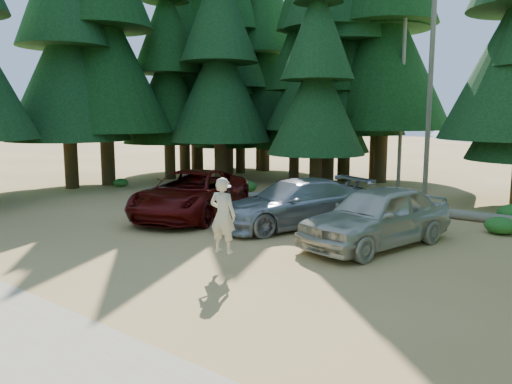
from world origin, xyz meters
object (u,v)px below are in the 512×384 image
red_pickup (191,194)px  silver_minivan_right (377,216)px  log_left (258,196)px  frisbee_player (223,215)px  silver_minivan_center (294,203)px  log_mid (321,200)px

red_pickup → silver_minivan_right: (7.56, 0.29, 0.03)m
red_pickup → log_left: size_ratio=1.46×
red_pickup → frisbee_player: size_ratio=3.32×
silver_minivan_center → log_mid: 5.16m
silver_minivan_center → log_left: size_ratio=1.31×
red_pickup → silver_minivan_center: red_pickup is taller
silver_minivan_center → log_mid: silver_minivan_center is taller
frisbee_player → log_mid: (-3.20, 10.08, -1.29)m
silver_minivan_center → frisbee_player: size_ratio=2.99×
silver_minivan_right → log_mid: (-5.19, 5.44, -0.77)m
silver_minivan_center → silver_minivan_right: silver_minivan_right is taller
frisbee_player → log_left: frisbee_player is taller
silver_minivan_right → log_left: size_ratio=1.23×
red_pickup → frisbee_player: (5.57, -4.35, 0.54)m
frisbee_player → log_mid: 10.65m
log_left → red_pickup: bearing=-115.3°
silver_minivan_right → frisbee_player: 5.07m
red_pickup → frisbee_player: 7.09m
red_pickup → silver_minivan_right: 7.57m
red_pickup → frisbee_player: bearing=-59.1°
silver_minivan_right → frisbee_player: frisbee_player is taller
log_mid → log_left: bearing=-135.6°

